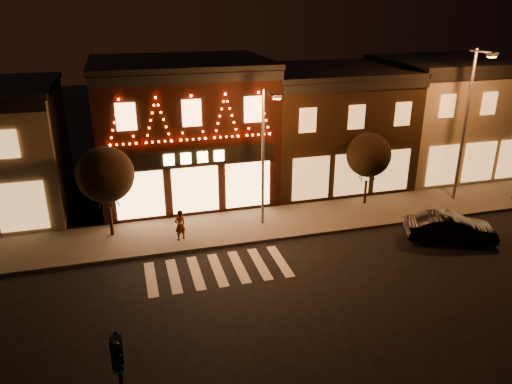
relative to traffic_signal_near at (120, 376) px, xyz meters
name	(u,v)px	position (x,y,z in m)	size (l,w,h in m)	color
ground	(238,321)	(4.21, 5.33, -3.01)	(120.00, 120.00, 0.00)	black
sidewalk_far	(239,227)	(6.21, 13.33, -2.94)	(44.00, 4.00, 0.15)	#47423D
building_pulp	(183,129)	(4.21, 19.31, 1.15)	(10.20, 8.34, 8.30)	black
building_right_a	(327,125)	(13.71, 19.32, 0.75)	(9.20, 8.28, 7.50)	#322011
building_right_b	(445,115)	(22.71, 19.32, 0.90)	(9.20, 8.28, 7.80)	#7C7058
traffic_signal_near	(120,376)	(0.00, 0.00, 0.00)	(0.29, 0.42, 4.06)	black
streetlamp_mid	(265,149)	(7.57, 13.15, 1.40)	(0.55, 1.67, 7.25)	#59595E
streetlamp_right	(468,115)	(19.74, 13.34, 2.35)	(0.81, 2.03, 8.88)	#59595E
tree_left	(105,175)	(-0.38, 14.02, 0.45)	(2.83, 2.83, 4.73)	black
tree_right	(369,155)	(14.19, 14.37, 0.14)	(2.57, 2.57, 4.29)	black
dark_sedan	(450,228)	(16.14, 8.95, -2.28)	(1.54, 4.41, 1.45)	black
pedestrian	(180,225)	(2.96, 12.53, -2.05)	(0.59, 0.39, 1.62)	gray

